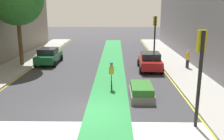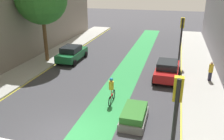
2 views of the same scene
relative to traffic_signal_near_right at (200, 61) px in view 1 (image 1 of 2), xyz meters
The scene contains 11 objects.
ground_plane 6.43m from the traffic_signal_near_right, 166.22° to the left, with size 120.00×120.00×0.00m, color #38383D.
bike_lane_paint 5.36m from the traffic_signal_near_right, 162.13° to the left, with size 2.40×60.00×0.01m, color #2D8C47.
crosswalk_band 6.32m from the traffic_signal_near_right, behind, with size 12.00×1.80×0.01m, color silver.
curb_stripe_right 3.42m from the traffic_signal_near_right, 68.21° to the left, with size 0.16×60.00×0.01m, color yellow.
traffic_signal_near_right is the anchor object (origin of this frame).
traffic_signal_far_right 14.48m from the traffic_signal_near_right, 89.18° to the left, with size 0.35×0.52×4.57m.
car_green_left_far 16.72m from the traffic_signal_near_right, 128.54° to the left, with size 2.02×4.20×1.57m.
car_red_right_far 10.98m from the traffic_signal_near_right, 93.74° to the left, with size 2.13×4.26×1.57m.
cyclist_in_lane 7.08m from the traffic_signal_near_right, 126.58° to the left, with size 0.32×1.73×1.86m.
pedestrian_sidewalk_right_a 11.41m from the traffic_signal_near_right, 76.19° to the left, with size 0.34×0.34×1.58m.
median_planter 4.97m from the traffic_signal_near_right, 121.20° to the left, with size 1.39×2.48×0.85m.
Camera 1 is at (1.73, -12.03, 5.37)m, focal length 39.51 mm.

